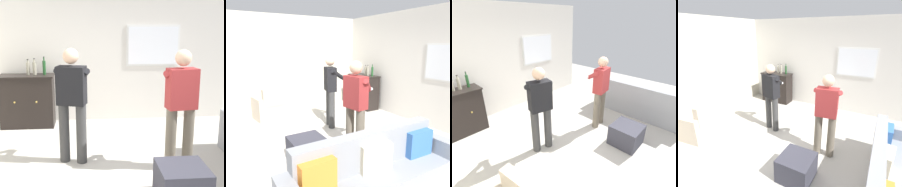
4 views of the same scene
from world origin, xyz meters
TOP-DOWN VIEW (x-y plane):
  - ground at (0.00, 0.00)m, footprint 10.40×10.40m
  - wall_back_with_window at (0.03, 2.66)m, footprint 5.20×0.15m
  - sideboard_cabinet at (-1.53, 2.30)m, footprint 1.05×0.49m
  - bottle_wine_green at (-1.37, 2.34)m, footprint 0.07×0.07m
  - bottle_liquor_amber at (-1.18, 2.36)m, footprint 0.06×0.06m
  - bottle_spirits_clear at (-1.49, 2.35)m, footprint 0.07×0.07m
  - ottoman at (0.70, -0.56)m, footprint 0.56×0.56m
  - person_standing_left at (-0.58, 0.61)m, footprint 0.54×0.52m
  - person_standing_right at (0.90, 0.27)m, footprint 0.55×0.50m

SIDE VIEW (x-z plane):
  - ground at x=0.00m, z-range 0.00..0.00m
  - ottoman at x=0.70m, z-range 0.00..0.43m
  - sideboard_cabinet at x=-1.53m, z-range 0.00..1.03m
  - person_standing_left at x=-0.58m, z-range 0.10..1.78m
  - person_standing_right at x=0.90m, z-range 0.10..1.78m
  - bottle_spirits_clear at x=-1.49m, z-range 1.00..1.30m
  - bottle_wine_green at x=-1.37m, z-range 1.00..1.32m
  - bottle_liquor_amber at x=-1.18m, z-range 0.99..1.34m
  - wall_back_with_window at x=0.03m, z-range 0.00..2.80m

